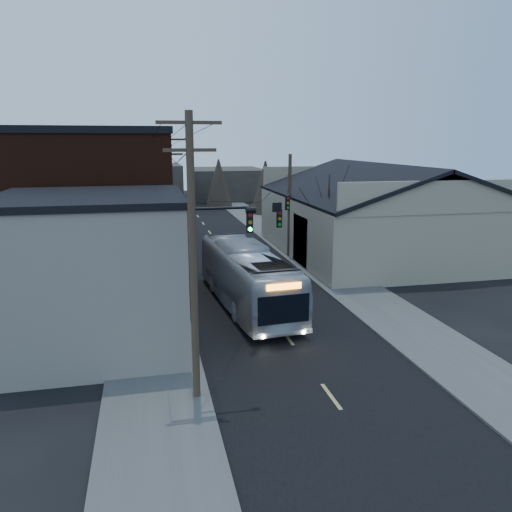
{
  "coord_description": "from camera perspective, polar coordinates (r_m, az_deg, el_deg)",
  "views": [
    {
      "loc": [
        -6.55,
        -14.25,
        9.49
      ],
      "look_at": [
        -0.43,
        13.23,
        3.0
      ],
      "focal_mm": 35.0,
      "sensor_mm": 36.0,
      "label": 1
    }
  ],
  "objects": [
    {
      "name": "warehouse",
      "position": [
        44.37,
        13.8,
        3.8
      ],
      "size": [
        16.16,
        20.6,
        7.73
      ],
      "color": "gray",
      "rests_on": "ground"
    },
    {
      "name": "building_far_left",
      "position": [
        79.51,
        -12.23,
        8.01
      ],
      "size": [
        10.0,
        12.0,
        6.0
      ],
      "primitive_type": "cube",
      "color": "#2E2A25",
      "rests_on": "ground"
    },
    {
      "name": "bus",
      "position": [
        29.16,
        -1.05,
        -2.4
      ],
      "size": [
        3.94,
        12.81,
        3.51
      ],
      "primitive_type": "imported",
      "rotation": [
        0.0,
        0.0,
        3.22
      ],
      "color": "#AAB0B6",
      "rests_on": "ground"
    },
    {
      "name": "building_far_right",
      "position": [
        85.61,
        -3.43,
        8.28
      ],
      "size": [
        12.0,
        14.0,
        5.0
      ],
      "primitive_type": "cube",
      "color": "#2E2A25",
      "rests_on": "ground"
    },
    {
      "name": "building_clapboard",
      "position": [
        24.13,
        -17.98,
        -2.04
      ],
      "size": [
        8.0,
        8.0,
        7.0
      ],
      "primitive_type": "cube",
      "color": "gray",
      "rests_on": "ground"
    },
    {
      "name": "sidewalk_left",
      "position": [
        45.24,
        -12.2,
        0.65
      ],
      "size": [
        4.0,
        110.0,
        0.12
      ],
      "primitive_type": "cube",
      "color": "#474744",
      "rests_on": "ground"
    },
    {
      "name": "road_surface",
      "position": [
        45.72,
        -4.04,
        0.98
      ],
      "size": [
        9.0,
        110.0,
        0.02
      ],
      "primitive_type": "cube",
      "color": "black",
      "rests_on": "ground"
    },
    {
      "name": "building_brick",
      "position": [
        34.71,
        -18.21,
        4.9
      ],
      "size": [
        10.0,
        12.0,
        10.0
      ],
      "primitive_type": "cube",
      "color": "black",
      "rests_on": "ground"
    },
    {
      "name": "bare_tree",
      "position": [
        37.12,
        8.23,
        3.72
      ],
      "size": [
        0.4,
        0.4,
        7.2
      ],
      "primitive_type": "cone",
      "color": "black",
      "rests_on": "ground"
    },
    {
      "name": "ground",
      "position": [
        18.33,
        10.94,
        -18.46
      ],
      "size": [
        160.0,
        160.0,
        0.0
      ],
      "primitive_type": "plane",
      "color": "black",
      "rests_on": "ground"
    },
    {
      "name": "parked_car",
      "position": [
        51.52,
        -9.52,
        2.97
      ],
      "size": [
        1.48,
        4.22,
        1.39
      ],
      "primitive_type": "imported",
      "rotation": [
        0.0,
        0.0,
        0.0
      ],
      "color": "#9C9EA3",
      "rests_on": "ground"
    },
    {
      "name": "building_left_far",
      "position": [
        50.69,
        -15.87,
        5.7
      ],
      "size": [
        9.0,
        14.0,
        7.0
      ],
      "primitive_type": "cube",
      "color": "#2E2A25",
      "rests_on": "ground"
    },
    {
      "name": "utility_lines",
      "position": [
        38.81,
        -7.42,
        6.16
      ],
      "size": [
        11.24,
        45.28,
        10.5
      ],
      "color": "#382B1E",
      "rests_on": "ground"
    },
    {
      "name": "sidewalk_right",
      "position": [
        47.08,
        3.81,
        1.4
      ],
      "size": [
        4.0,
        110.0,
        0.12
      ],
      "primitive_type": "cube",
      "color": "#474744",
      "rests_on": "ground"
    }
  ]
}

